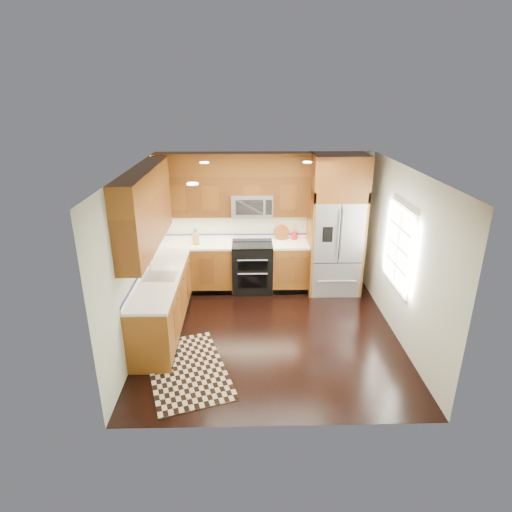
{
  "coord_description": "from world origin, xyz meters",
  "views": [
    {
      "loc": [
        -0.36,
        -5.9,
        3.64
      ],
      "look_at": [
        -0.2,
        0.6,
        1.11
      ],
      "focal_mm": 30.0,
      "sensor_mm": 36.0,
      "label": 1
    }
  ],
  "objects_px": {
    "range": "(252,267)",
    "rug": "(187,369)",
    "utensil_crock": "(294,234)",
    "knife_block": "(195,238)",
    "refrigerator": "(336,225)"
  },
  "relations": [
    {
      "from": "knife_block",
      "to": "utensil_crock",
      "type": "distance_m",
      "value": 1.89
    },
    {
      "from": "refrigerator",
      "to": "rug",
      "type": "xyz_separation_m",
      "value": [
        -2.5,
        -2.53,
        -1.3
      ]
    },
    {
      "from": "refrigerator",
      "to": "knife_block",
      "type": "distance_m",
      "value": 2.63
    },
    {
      "from": "range",
      "to": "knife_block",
      "type": "height_order",
      "value": "knife_block"
    },
    {
      "from": "knife_block",
      "to": "utensil_crock",
      "type": "relative_size",
      "value": 0.93
    },
    {
      "from": "range",
      "to": "rug",
      "type": "height_order",
      "value": "range"
    },
    {
      "from": "range",
      "to": "utensil_crock",
      "type": "xyz_separation_m",
      "value": [
        0.82,
        0.24,
        0.58
      ]
    },
    {
      "from": "rug",
      "to": "knife_block",
      "type": "distance_m",
      "value": 2.82
    },
    {
      "from": "range",
      "to": "knife_block",
      "type": "relative_size",
      "value": 3.29
    },
    {
      "from": "refrigerator",
      "to": "rug",
      "type": "bearing_deg",
      "value": -134.69
    },
    {
      "from": "refrigerator",
      "to": "knife_block",
      "type": "relative_size",
      "value": 9.04
    },
    {
      "from": "rug",
      "to": "utensil_crock",
      "type": "distance_m",
      "value": 3.48
    },
    {
      "from": "rug",
      "to": "knife_block",
      "type": "height_order",
      "value": "knife_block"
    },
    {
      "from": "range",
      "to": "rug",
      "type": "xyz_separation_m",
      "value": [
        -0.95,
        -2.57,
        -0.46
      ]
    },
    {
      "from": "range",
      "to": "utensil_crock",
      "type": "relative_size",
      "value": 3.05
    }
  ]
}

